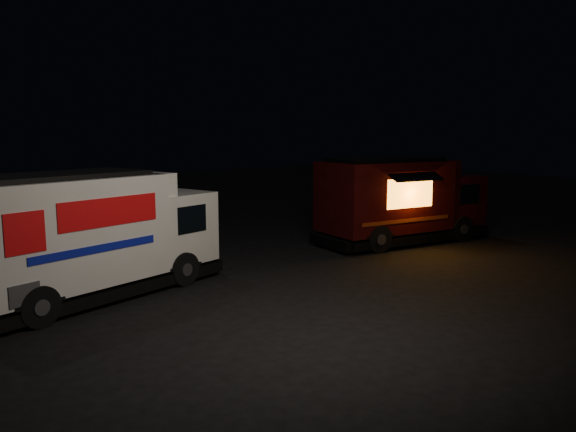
# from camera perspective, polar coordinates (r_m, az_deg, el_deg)

# --- Properties ---
(ground) EXTENTS (80.00, 80.00, 0.00)m
(ground) POSITION_cam_1_polar(r_m,az_deg,el_deg) (15.17, 1.68, -6.62)
(ground) COLOR black
(ground) RESTS_ON ground
(white_truck) EXTENTS (7.10, 3.95, 3.05)m
(white_truck) POSITION_cam_1_polar(r_m,az_deg,el_deg) (14.32, -19.16, -1.76)
(white_truck) COLOR silver
(white_truck) RESTS_ON ground
(red_truck) EXTENTS (6.85, 3.28, 3.06)m
(red_truck) POSITION_cam_1_polar(r_m,az_deg,el_deg) (20.72, 11.61, 1.62)
(red_truck) COLOR #3A0A0B
(red_truck) RESTS_ON ground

